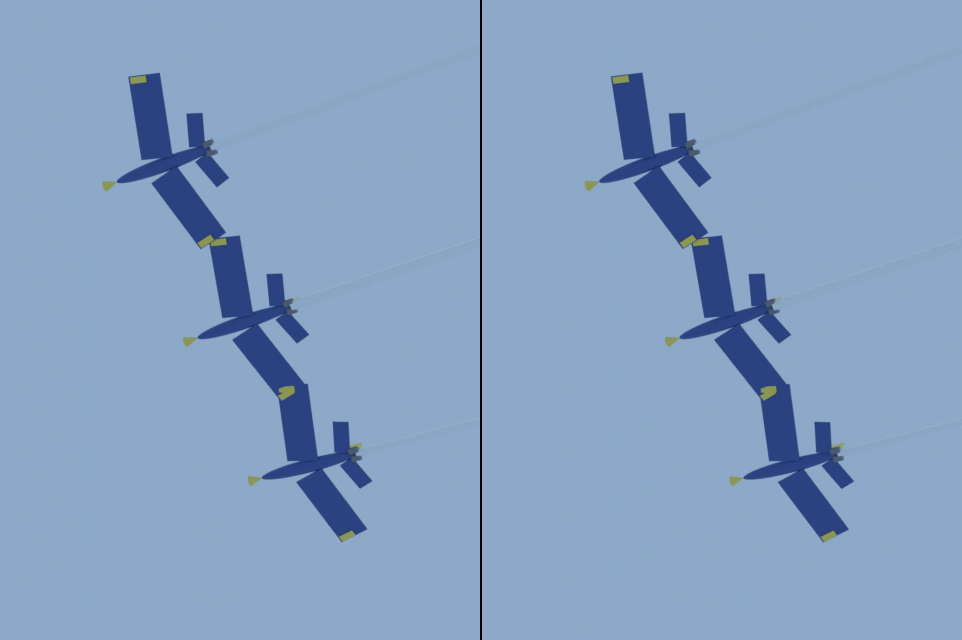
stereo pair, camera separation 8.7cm
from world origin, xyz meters
TOP-DOWN VIEW (x-y plane):
  - jet_inner_left at (-3.47, -37.42)m, footprint 45.52×24.61m
  - jet_centre at (7.61, -21.21)m, footprint 47.42×26.46m
  - jet_inner_right at (10.81, -2.58)m, footprint 47.44×25.22m

SIDE VIEW (x-z plane):
  - jet_centre at x=7.61m, z-range 147.16..164.63m
  - jet_inner_left at x=-3.47m, z-range 148.35..165.54m
  - jet_inner_right at x=10.81m, z-range 148.41..165.99m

